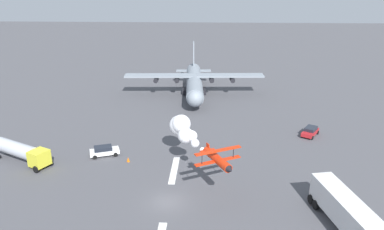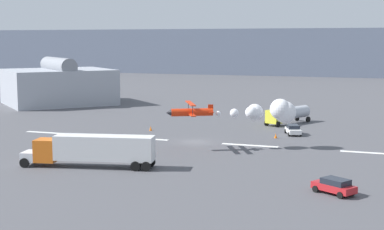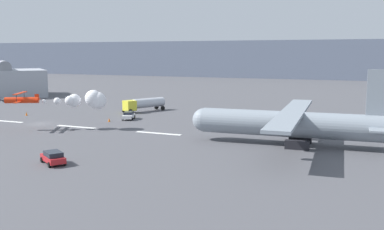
{
  "view_description": "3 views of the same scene",
  "coord_description": "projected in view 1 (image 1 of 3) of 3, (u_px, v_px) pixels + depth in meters",
  "views": [
    {
      "loc": [
        -38.22,
        -4.97,
        24.72
      ],
      "look_at": [
        18.07,
        -1.98,
        4.73
      ],
      "focal_mm": 34.65,
      "sensor_mm": 36.0,
      "label": 1
    },
    {
      "loc": [
        27.09,
        -76.99,
        14.51
      ],
      "look_at": [
        1.68,
        -5.85,
        4.68
      ],
      "focal_mm": 54.07,
      "sensor_mm": 36.0,
      "label": 2
    },
    {
      "loc": [
        56.0,
        -61.7,
        12.95
      ],
      "look_at": [
        30.25,
        0.0,
        3.33
      ],
      "focal_mm": 40.61,
      "sensor_mm": 36.0,
      "label": 3
    }
  ],
  "objects": [
    {
      "name": "ground_plane",
      "position": [
        168.0,
        202.0,
        44.49
      ],
      "size": [
        440.0,
        440.0,
        0.0
      ],
      "primitive_type": "plane",
      "color": "#4C4C51",
      "rests_on": "ground"
    },
    {
      "name": "traffic_cone_far",
      "position": [
        128.0,
        159.0,
        54.43
      ],
      "size": [
        0.44,
        0.44,
        0.75
      ],
      "primitive_type": "cone",
      "color": "orange",
      "rests_on": "ground"
    },
    {
      "name": "runway_stripe_4",
      "position": [
        183.0,
        128.0,
        67.4
      ],
      "size": [
        8.0,
        0.9,
        0.01
      ],
      "primitive_type": "cube",
      "color": "white",
      "rests_on": "ground"
    },
    {
      "name": "semi_truck_orange",
      "position": [
        353.0,
        220.0,
        37.6
      ],
      "size": [
        15.59,
        5.91,
        3.7
      ],
      "color": "silver",
      "rests_on": "ground"
    },
    {
      "name": "stunt_biplane_red",
      "position": [
        185.0,
        130.0,
        52.74
      ],
      "size": [
        16.06,
        9.89,
        3.31
      ],
      "color": "red"
    },
    {
      "name": "followme_car_yellow",
      "position": [
        310.0,
        131.0,
        63.67
      ],
      "size": [
        4.47,
        3.74,
        1.52
      ],
      "color": "#B21E23",
      "rests_on": "ground"
    },
    {
      "name": "cargo_transport_plane",
      "position": [
        194.0,
        83.0,
        85.65
      ],
      "size": [
        27.67,
        32.36,
        10.81
      ],
      "color": "gray",
      "rests_on": "ground"
    },
    {
      "name": "fuel_tanker_truck",
      "position": [
        22.0,
        151.0,
        53.8
      ],
      "size": [
        6.78,
        9.94,
        2.9
      ],
      "color": "yellow",
      "rests_on": "ground"
    },
    {
      "name": "runway_stripe_3",
      "position": [
        174.0,
        170.0,
        52.12
      ],
      "size": [
        8.0,
        0.9,
        0.01
      ],
      "primitive_type": "cube",
      "color": "white",
      "rests_on": "ground"
    },
    {
      "name": "airport_staff_sedan",
      "position": [
        104.0,
        151.0,
        56.24
      ],
      "size": [
        3.23,
        4.71,
        1.52
      ],
      "color": "white",
      "rests_on": "ground"
    }
  ]
}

